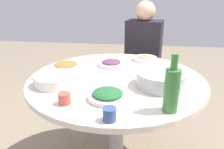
% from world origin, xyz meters
% --- Properties ---
extents(round_dining_table, '(1.17, 1.17, 0.76)m').
position_xyz_m(round_dining_table, '(0.00, 0.00, 0.64)').
color(round_dining_table, '#99999E').
rests_on(round_dining_table, ground).
extents(rice_bowl, '(0.31, 0.31, 0.10)m').
position_xyz_m(rice_bowl, '(0.10, 0.28, 0.81)').
color(rice_bowl, '#B2B5BA').
rests_on(rice_bowl, round_dining_table).
extents(soup_bowl, '(0.26, 0.26, 0.06)m').
position_xyz_m(soup_bowl, '(0.15, -0.37, 0.79)').
color(soup_bowl, white).
rests_on(soup_bowl, round_dining_table).
extents(dish_eggplant, '(0.21, 0.21, 0.04)m').
position_xyz_m(dish_eggplant, '(-0.26, -0.07, 0.78)').
color(dish_eggplant, silver).
rests_on(dish_eggplant, round_dining_table).
extents(dish_shrimp, '(0.20, 0.20, 0.04)m').
position_xyz_m(dish_shrimp, '(-0.42, 0.19, 0.78)').
color(dish_shrimp, white).
rests_on(dish_shrimp, round_dining_table).
extents(dish_greens, '(0.22, 0.22, 0.05)m').
position_xyz_m(dish_greens, '(0.31, -0.01, 0.78)').
color(dish_greens, silver).
rests_on(dish_greens, round_dining_table).
extents(dish_tofu_braise, '(0.22, 0.22, 0.04)m').
position_xyz_m(dish_tofu_braise, '(-0.16, -0.40, 0.78)').
color(dish_tofu_braise, silver).
rests_on(dish_tofu_braise, round_dining_table).
extents(green_bottle, '(0.08, 0.08, 0.29)m').
position_xyz_m(green_bottle, '(0.39, 0.31, 0.88)').
color(green_bottle, '#387C3A').
rests_on(green_bottle, round_dining_table).
extents(tea_cup_near, '(0.06, 0.06, 0.06)m').
position_xyz_m(tea_cup_near, '(0.52, 0.03, 0.79)').
color(tea_cup_near, '#344E8C').
rests_on(tea_cup_near, round_dining_table).
extents(tea_cup_far, '(0.07, 0.07, 0.06)m').
position_xyz_m(tea_cup_far, '(0.39, -0.23, 0.79)').
color(tea_cup_far, '#C44F41').
rests_on(tea_cup_far, round_dining_table).
extents(stool_for_diner_left, '(0.31, 0.31, 0.45)m').
position_xyz_m(stool_for_diner_left, '(-0.85, 0.18, 0.22)').
color(stool_for_diner_left, brown).
rests_on(stool_for_diner_left, ground).
extents(diner_left, '(0.40, 0.38, 0.76)m').
position_xyz_m(diner_left, '(-0.85, 0.18, 0.76)').
color(diner_left, '#2D333D').
rests_on(diner_left, stool_for_diner_left).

